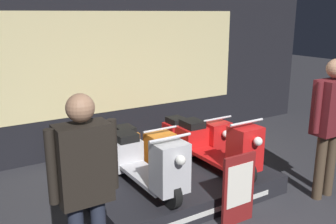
# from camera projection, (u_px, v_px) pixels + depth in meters

# --- Properties ---
(shop_wall_back) EXTENTS (8.72, 0.09, 3.20)m
(shop_wall_back) POSITION_uv_depth(u_px,v_px,m) (121.00, 59.00, 6.47)
(shop_wall_back) COLOR black
(shop_wall_back) RESTS_ON ground_plane
(display_platform) EXTENTS (2.47, 1.44, 0.25)m
(display_platform) POSITION_uv_depth(u_px,v_px,m) (182.00, 186.00, 5.01)
(display_platform) COLOR black
(display_platform) RESTS_ON ground_plane
(scooter_display_left) EXTENTS (0.52, 1.60, 0.83)m
(scooter_display_left) POSITION_uv_depth(u_px,v_px,m) (146.00, 162.00, 4.60)
(scooter_display_left) COLOR black
(scooter_display_left) RESTS_ON display_platform
(scooter_display_right) EXTENTS (0.52, 1.60, 0.83)m
(scooter_display_right) POSITION_uv_depth(u_px,v_px,m) (216.00, 146.00, 5.17)
(scooter_display_right) COLOR black
(scooter_display_right) RESTS_ON display_platform
(scooter_backrow_0) EXTENTS (0.52, 1.60, 0.83)m
(scooter_backrow_0) POSITION_uv_depth(u_px,v_px,m) (77.00, 163.00, 5.21)
(scooter_backrow_0) COLOR black
(scooter_backrow_0) RESTS_ON ground_plane
(scooter_backrow_1) EXTENTS (0.52, 1.60, 0.83)m
(scooter_backrow_1) POSITION_uv_depth(u_px,v_px,m) (141.00, 150.00, 5.73)
(scooter_backrow_1) COLOR black
(scooter_backrow_1) RESTS_ON ground_plane
(scooter_backrow_2) EXTENTS (0.52, 1.60, 0.83)m
(scooter_backrow_2) POSITION_uv_depth(u_px,v_px,m) (195.00, 138.00, 6.25)
(scooter_backrow_2) COLOR black
(scooter_backrow_2) RESTS_ON ground_plane
(person_left_browsing) EXTENTS (0.60, 0.24, 1.77)m
(person_left_browsing) POSITION_uv_depth(u_px,v_px,m) (85.00, 178.00, 3.08)
(person_left_browsing) COLOR #232838
(person_left_browsing) RESTS_ON ground_plane
(person_right_browsing) EXTENTS (0.63, 0.26, 1.83)m
(person_right_browsing) POSITION_uv_depth(u_px,v_px,m) (331.00, 116.00, 4.71)
(person_right_browsing) COLOR #473828
(person_right_browsing) RESTS_ON ground_plane
(price_sign_board) EXTENTS (0.45, 0.04, 0.84)m
(price_sign_board) POSITION_uv_depth(u_px,v_px,m) (238.00, 189.00, 4.25)
(price_sign_board) COLOR maroon
(price_sign_board) RESTS_ON ground_plane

